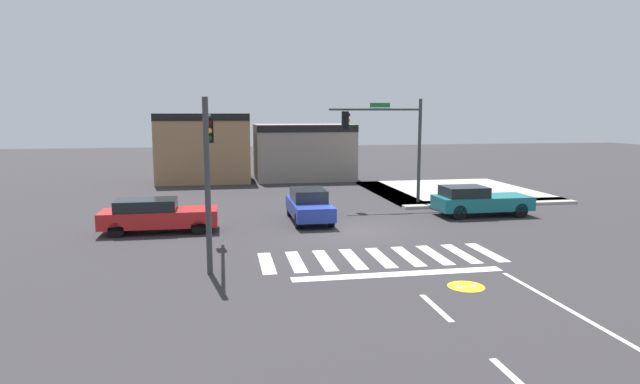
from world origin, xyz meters
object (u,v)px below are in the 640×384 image
traffic_signal_southwest (208,149)px  car_blue (309,205)px  traffic_signal_northeast (387,134)px  car_red (157,215)px  car_teal (478,200)px

traffic_signal_southwest → car_blue: size_ratio=1.41×
traffic_signal_northeast → traffic_signal_southwest: bearing=43.9°
traffic_signal_southwest → traffic_signal_northeast: (9.15, 8.81, 0.15)m
car_red → car_teal: 15.13m
traffic_signal_northeast → car_teal: 5.95m
traffic_signal_southwest → traffic_signal_northeast: size_ratio=1.05×
traffic_signal_southwest → car_teal: size_ratio=1.30×
traffic_signal_northeast → car_teal: bearing=136.0°
traffic_signal_southwest → traffic_signal_northeast: 12.71m
traffic_signal_northeast → car_red: size_ratio=1.20×
car_blue → car_red: 6.82m
car_blue → car_teal: car_blue is taller
traffic_signal_southwest → car_red: size_ratio=1.25×
traffic_signal_northeast → car_red: traffic_signal_northeast is taller
car_red → traffic_signal_northeast: bearing=21.7°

